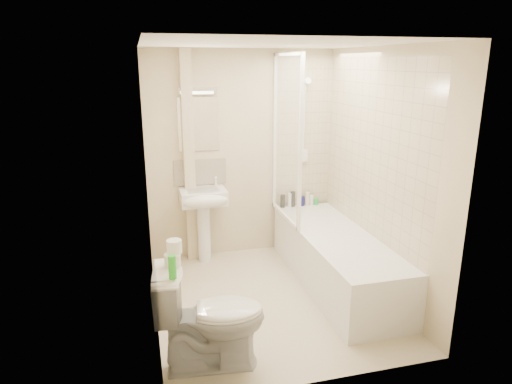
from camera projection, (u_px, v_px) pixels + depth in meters
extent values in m
plane|color=beige|center=(270.00, 299.00, 4.50)|extent=(2.50, 2.50, 0.00)
cube|color=beige|center=(241.00, 155.00, 5.33)|extent=(2.20, 0.02, 2.40)
cube|color=beige|center=(149.00, 190.00, 3.90)|extent=(0.02, 2.50, 2.40)
cube|color=beige|center=(380.00, 174.00, 4.43)|extent=(0.02, 2.50, 2.40)
cube|color=white|center=(273.00, 44.00, 3.84)|extent=(2.20, 2.50, 0.02)
cube|color=beige|center=(303.00, 134.00, 5.44)|extent=(0.70, 0.01, 1.75)
cube|color=beige|center=(373.00, 149.00, 4.50)|extent=(0.01, 2.10, 1.75)
cube|color=beige|center=(189.00, 159.00, 5.13)|extent=(0.12, 0.12, 2.40)
cube|color=beige|center=(200.00, 172.00, 5.25)|extent=(0.60, 0.02, 0.30)
cube|color=white|center=(198.00, 124.00, 5.10)|extent=(0.46, 0.01, 0.60)
cube|color=silver|center=(198.00, 91.00, 4.98)|extent=(0.42, 0.07, 0.07)
cube|color=white|center=(336.00, 259.00, 4.74)|extent=(0.70, 2.10, 0.55)
cube|color=white|center=(337.00, 240.00, 4.68)|extent=(0.56, 1.96, 0.05)
cube|color=white|center=(286.00, 139.00, 4.94)|extent=(0.01, 0.90, 1.80)
cube|color=white|center=(275.00, 133.00, 5.34)|extent=(0.04, 0.04, 1.80)
cube|color=white|center=(301.00, 146.00, 4.52)|extent=(0.04, 0.04, 1.80)
cube|color=white|center=(288.00, 54.00, 4.70)|extent=(0.04, 0.90, 0.04)
cube|color=white|center=(285.00, 216.00, 5.18)|extent=(0.04, 0.90, 0.03)
cylinder|color=white|center=(304.00, 124.00, 5.38)|extent=(0.02, 0.02, 0.90)
cylinder|color=white|center=(303.00, 161.00, 5.51)|extent=(0.05, 0.05, 0.02)
cylinder|color=white|center=(305.00, 85.00, 5.26)|extent=(0.05, 0.05, 0.02)
cylinder|color=white|center=(307.00, 82.00, 5.19)|extent=(0.08, 0.11, 0.11)
cube|color=white|center=(303.00, 155.00, 5.48)|extent=(0.10, 0.05, 0.14)
cylinder|color=white|center=(303.00, 120.00, 5.34)|extent=(0.01, 0.13, 0.84)
cylinder|color=white|center=(204.00, 233.00, 5.29)|extent=(0.15, 0.15, 0.69)
cube|color=white|center=(203.00, 197.00, 5.14)|extent=(0.51, 0.39, 0.16)
ellipsoid|color=white|center=(205.00, 201.00, 4.98)|extent=(0.51, 0.22, 0.16)
cube|color=silver|center=(203.00, 192.00, 5.12)|extent=(0.36, 0.26, 0.04)
cylinder|color=white|center=(187.00, 184.00, 5.17)|extent=(0.03, 0.03, 0.10)
cylinder|color=white|center=(216.00, 182.00, 5.25)|extent=(0.03, 0.03, 0.10)
sphere|color=white|center=(186.00, 180.00, 5.15)|extent=(0.04, 0.04, 0.04)
sphere|color=white|center=(216.00, 178.00, 5.23)|extent=(0.04, 0.04, 0.04)
cylinder|color=black|center=(283.00, 201.00, 5.52)|extent=(0.06, 0.06, 0.16)
cylinder|color=white|center=(290.00, 200.00, 5.54)|extent=(0.05, 0.05, 0.17)
cylinder|color=black|center=(293.00, 199.00, 5.55)|extent=(0.06, 0.06, 0.19)
cylinder|color=navy|center=(302.00, 201.00, 5.59)|extent=(0.05, 0.05, 0.12)
cylinder|color=beige|center=(307.00, 199.00, 5.60)|extent=(0.06, 0.06, 0.17)
cylinder|color=white|center=(311.00, 200.00, 5.62)|extent=(0.05, 0.05, 0.12)
cylinder|color=green|center=(316.00, 201.00, 5.64)|extent=(0.06, 0.06, 0.08)
imported|color=white|center=(211.00, 316.00, 3.42)|extent=(0.64, 0.91, 0.83)
cylinder|color=white|center=(172.00, 260.00, 3.30)|extent=(0.12, 0.12, 0.09)
cylinder|color=white|center=(174.00, 246.00, 3.31)|extent=(0.11, 0.11, 0.10)
cylinder|color=green|center=(172.00, 267.00, 3.10)|extent=(0.06, 0.06, 0.17)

